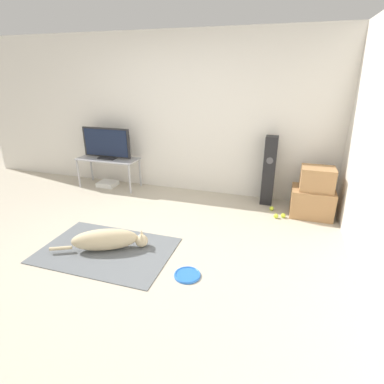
{
  "coord_description": "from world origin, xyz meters",
  "views": [
    {
      "loc": [
        1.73,
        -2.66,
        1.94
      ],
      "look_at": [
        0.62,
        0.89,
        0.45
      ],
      "focal_mm": 28.0,
      "sensor_mm": 36.0,
      "label": 1
    }
  ],
  "objects_px": {
    "game_console": "(108,184)",
    "tv": "(106,144)",
    "cardboard_box_lower": "(312,202)",
    "frisbee": "(187,275)",
    "dog": "(107,240)",
    "floor_speaker": "(269,171)",
    "tv_stand": "(108,162)",
    "cardboard_box_upper": "(317,179)",
    "tennis_ball_loose_on_carpet": "(283,216)",
    "tennis_ball_by_boxes": "(276,216)",
    "tennis_ball_near_speaker": "(272,208)"
  },
  "relations": [
    {
      "from": "tennis_ball_loose_on_carpet",
      "to": "game_console",
      "type": "bearing_deg",
      "value": 172.93
    },
    {
      "from": "dog",
      "to": "frisbee",
      "type": "xyz_separation_m",
      "value": [
        1.04,
        -0.19,
        -0.12
      ]
    },
    {
      "from": "floor_speaker",
      "to": "tennis_ball_by_boxes",
      "type": "relative_size",
      "value": 16.22
    },
    {
      "from": "floor_speaker",
      "to": "tennis_ball_near_speaker",
      "type": "height_order",
      "value": "floor_speaker"
    },
    {
      "from": "floor_speaker",
      "to": "tv_stand",
      "type": "xyz_separation_m",
      "value": [
        -2.77,
        -0.08,
        -0.07
      ]
    },
    {
      "from": "cardboard_box_lower",
      "to": "tv",
      "type": "xyz_separation_m",
      "value": [
        -3.42,
        0.17,
        0.59
      ]
    },
    {
      "from": "tennis_ball_by_boxes",
      "to": "cardboard_box_lower",
      "type": "bearing_deg",
      "value": 28.7
    },
    {
      "from": "tennis_ball_loose_on_carpet",
      "to": "frisbee",
      "type": "bearing_deg",
      "value": -118.28
    },
    {
      "from": "cardboard_box_upper",
      "to": "tv_stand",
      "type": "distance_m",
      "value": 3.44
    },
    {
      "from": "cardboard_box_lower",
      "to": "tv",
      "type": "relative_size",
      "value": 0.65
    },
    {
      "from": "dog",
      "to": "tennis_ball_near_speaker",
      "type": "relative_size",
      "value": 15.45
    },
    {
      "from": "cardboard_box_upper",
      "to": "game_console",
      "type": "height_order",
      "value": "cardboard_box_upper"
    },
    {
      "from": "floor_speaker",
      "to": "tv",
      "type": "relative_size",
      "value": 1.2
    },
    {
      "from": "tv",
      "to": "game_console",
      "type": "distance_m",
      "value": 0.75
    },
    {
      "from": "dog",
      "to": "tv_stand",
      "type": "xyz_separation_m",
      "value": [
        -1.11,
        1.86,
        0.33
      ]
    },
    {
      "from": "cardboard_box_upper",
      "to": "tennis_ball_loose_on_carpet",
      "type": "relative_size",
      "value": 6.72
    },
    {
      "from": "dog",
      "to": "cardboard_box_upper",
      "type": "bearing_deg",
      "value": 35.78
    },
    {
      "from": "floor_speaker",
      "to": "tennis_ball_by_boxes",
      "type": "bearing_deg",
      "value": -70.4
    },
    {
      "from": "tennis_ball_by_boxes",
      "to": "tennis_ball_near_speaker",
      "type": "xyz_separation_m",
      "value": [
        -0.08,
        0.24,
        0.0
      ]
    },
    {
      "from": "cardboard_box_upper",
      "to": "tv",
      "type": "bearing_deg",
      "value": 176.86
    },
    {
      "from": "cardboard_box_upper",
      "to": "floor_speaker",
      "type": "distance_m",
      "value": 0.72
    },
    {
      "from": "dog",
      "to": "cardboard_box_upper",
      "type": "relative_size",
      "value": 2.3
    },
    {
      "from": "tv_stand",
      "to": "floor_speaker",
      "type": "bearing_deg",
      "value": 1.57
    },
    {
      "from": "dog",
      "to": "tennis_ball_by_boxes",
      "type": "height_order",
      "value": "dog"
    },
    {
      "from": "tennis_ball_by_boxes",
      "to": "tennis_ball_near_speaker",
      "type": "bearing_deg",
      "value": 107.18
    },
    {
      "from": "frisbee",
      "to": "cardboard_box_lower",
      "type": "relative_size",
      "value": 0.47
    },
    {
      "from": "dog",
      "to": "cardboard_box_lower",
      "type": "xyz_separation_m",
      "value": [
        2.3,
        1.69,
        0.07
      ]
    },
    {
      "from": "floor_speaker",
      "to": "tv_stand",
      "type": "bearing_deg",
      "value": -178.43
    },
    {
      "from": "cardboard_box_upper",
      "to": "tennis_ball_loose_on_carpet",
      "type": "height_order",
      "value": "cardboard_box_upper"
    },
    {
      "from": "frisbee",
      "to": "tennis_ball_by_boxes",
      "type": "bearing_deg",
      "value": 63.81
    },
    {
      "from": "dog",
      "to": "floor_speaker",
      "type": "xyz_separation_m",
      "value": [
        1.66,
        1.94,
        0.4
      ]
    },
    {
      "from": "dog",
      "to": "cardboard_box_lower",
      "type": "relative_size",
      "value": 1.76
    },
    {
      "from": "tv_stand",
      "to": "dog",
      "type": "bearing_deg",
      "value": -59.16
    },
    {
      "from": "cardboard_box_lower",
      "to": "tennis_ball_loose_on_carpet",
      "type": "xyz_separation_m",
      "value": [
        -0.37,
        -0.21,
        -0.17
      ]
    },
    {
      "from": "tv",
      "to": "tennis_ball_near_speaker",
      "type": "distance_m",
      "value": 2.97
    },
    {
      "from": "cardboard_box_upper",
      "to": "game_console",
      "type": "relative_size",
      "value": 1.37
    },
    {
      "from": "frisbee",
      "to": "tennis_ball_near_speaker",
      "type": "bearing_deg",
      "value": 68.81
    },
    {
      "from": "dog",
      "to": "game_console",
      "type": "distance_m",
      "value": 2.21
    },
    {
      "from": "cardboard_box_lower",
      "to": "tennis_ball_near_speaker",
      "type": "relative_size",
      "value": 8.78
    },
    {
      "from": "dog",
      "to": "floor_speaker",
      "type": "distance_m",
      "value": 2.58
    },
    {
      "from": "tennis_ball_near_speaker",
      "to": "tennis_ball_loose_on_carpet",
      "type": "height_order",
      "value": "same"
    },
    {
      "from": "cardboard_box_lower",
      "to": "tennis_ball_by_boxes",
      "type": "relative_size",
      "value": 8.78
    },
    {
      "from": "game_console",
      "to": "tv",
      "type": "bearing_deg",
      "value": -2.76
    },
    {
      "from": "dog",
      "to": "floor_speaker",
      "type": "bearing_deg",
      "value": 49.48
    },
    {
      "from": "dog",
      "to": "tv_stand",
      "type": "distance_m",
      "value": 2.19
    },
    {
      "from": "frisbee",
      "to": "game_console",
      "type": "relative_size",
      "value": 0.84
    },
    {
      "from": "cardboard_box_lower",
      "to": "tv_stand",
      "type": "relative_size",
      "value": 0.54
    },
    {
      "from": "cardboard_box_upper",
      "to": "tennis_ball_near_speaker",
      "type": "bearing_deg",
      "value": 179.59
    },
    {
      "from": "tv_stand",
      "to": "game_console",
      "type": "height_order",
      "value": "tv_stand"
    },
    {
      "from": "tv",
      "to": "game_console",
      "type": "relative_size",
      "value": 2.76
    }
  ]
}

